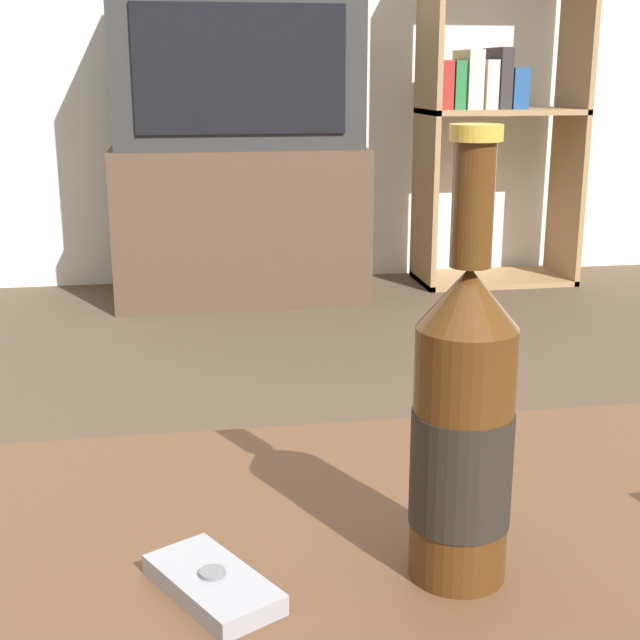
% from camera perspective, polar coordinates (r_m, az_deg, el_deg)
% --- Properties ---
extents(tv_stand, '(0.87, 0.45, 0.54)m').
position_cam_1_polar(tv_stand, '(3.20, -5.17, 6.20)').
color(tv_stand, '#4C3828').
rests_on(tv_stand, ground_plane).
extents(television, '(0.83, 0.41, 0.52)m').
position_cam_1_polar(television, '(3.15, -5.41, 15.67)').
color(television, '#2D2D2D').
rests_on(television, tv_stand).
extents(bookshelf, '(0.59, 0.30, 1.29)m').
position_cam_1_polar(bookshelf, '(3.45, 11.06, 13.48)').
color(bookshelf, '#99754C').
rests_on(bookshelf, ground_plane).
extents(beer_bottle, '(0.07, 0.07, 0.30)m').
position_cam_1_polar(beer_bottle, '(0.59, 9.11, -6.84)').
color(beer_bottle, '#47280F').
rests_on(beer_bottle, coffee_table).
extents(cell_phone, '(0.09, 0.11, 0.02)m').
position_cam_1_polar(cell_phone, '(0.61, -6.87, -16.42)').
color(cell_phone, gray).
rests_on(cell_phone, coffee_table).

